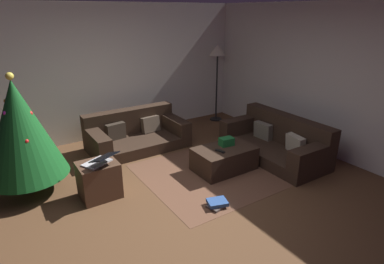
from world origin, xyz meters
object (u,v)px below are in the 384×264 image
christmas_tree (20,130)px  book_stack (217,204)px  side_table (99,180)px  gift_box (226,142)px  couch_right (277,142)px  tv_remote (220,151)px  ottoman (224,159)px  laptop (100,161)px  couch_left (135,134)px  corner_lamp (218,56)px

christmas_tree → book_stack: (2.00, -1.77, -0.90)m
christmas_tree → side_table: size_ratio=3.30×
gift_box → christmas_tree: (-2.83, 0.90, 0.50)m
couch_right → tv_remote: 1.26m
couch_right → tv_remote: bearing=89.5°
tv_remote → christmas_tree: size_ratio=0.09×
ottoman → gift_box: (0.09, 0.07, 0.25)m
gift_box → laptop: size_ratio=0.44×
couch_left → christmas_tree: bearing=20.1°
tv_remote → corner_lamp: corner_lamp is taller
couch_left → book_stack: 2.49m
corner_lamp → gift_box: bearing=-123.3°
couch_left → couch_right: (1.92, -1.79, 0.02)m
side_table → laptop: (0.03, -0.05, 0.31)m
christmas_tree → book_stack: christmas_tree is taller
couch_right → side_table: (-3.06, 0.40, -0.01)m
couch_left → gift_box: 1.86m
christmas_tree → couch_right: bearing=-15.5°
laptop → tv_remote: bearing=-10.2°
couch_right → ottoman: couch_right is taller
couch_left → laptop: (-1.12, -1.44, 0.32)m
ottoman → laptop: 1.98m
couch_right → tv_remote: size_ratio=11.94×
couch_right → side_table: couch_right is taller
tv_remote → couch_left: bearing=96.6°
couch_left → ottoman: size_ratio=1.86×
christmas_tree → couch_left: bearing=20.4°
couch_left → side_table: size_ratio=3.44×
tv_remote → couch_right: bearing=-15.2°
side_table → couch_right: bearing=-7.5°
laptop → couch_left: bearing=52.1°
book_stack → ottoman: bearing=47.0°
couch_right → gift_box: 1.04m
ottoman → side_table: bearing=171.2°
couch_right → side_table: size_ratio=3.67×
couch_right → corner_lamp: (0.33, 2.22, 1.22)m
tv_remote → book_stack: 1.00m
tv_remote → side_table: side_table is taller
ottoman → side_table: side_table is taller
couch_right → book_stack: couch_right is taller
christmas_tree → laptop: 1.15m
couch_left → tv_remote: (0.66, -1.76, 0.14)m
gift_box → couch_right: bearing=-9.6°
book_stack → tv_remote: bearing=50.6°
corner_lamp → couch_left: bearing=-169.0°
tv_remote → corner_lamp: (1.59, 2.20, 1.10)m
ottoman → gift_box: bearing=37.2°
couch_left → side_table: (-1.15, -1.39, 0.01)m
christmas_tree → corner_lamp: bearing=15.4°
laptop → side_table: bearing=116.0°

